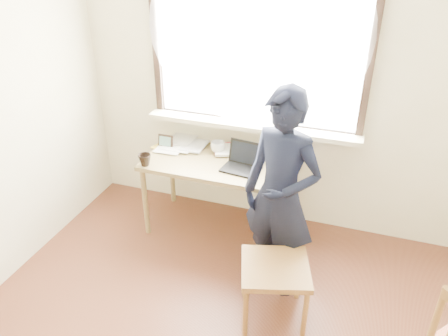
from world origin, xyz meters
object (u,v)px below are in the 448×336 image
(mug_dark, at_px, (145,160))
(work_chair, at_px, (275,274))
(person, at_px, (281,196))
(laptop, at_px, (243,162))
(mug_white, at_px, (218,147))
(desk, at_px, (220,169))

(mug_dark, bearing_deg, work_chair, -25.49)
(mug_dark, distance_m, person, 1.22)
(mug_dark, xyz_separation_m, work_chair, (1.25, -0.60, -0.35))
(work_chair, distance_m, person, 0.53)
(laptop, bearing_deg, mug_white, 145.77)
(desk, height_order, mug_white, mug_white)
(mug_dark, bearing_deg, person, -11.74)
(desk, relative_size, person, 0.82)
(work_chair, bearing_deg, laptop, 119.99)
(laptop, height_order, mug_dark, laptop)
(desk, bearing_deg, mug_dark, -155.36)
(mug_white, distance_m, work_chair, 1.32)
(laptop, distance_m, person, 0.63)
(desk, distance_m, mug_dark, 0.63)
(mug_white, distance_m, person, 0.97)
(mug_white, relative_size, mug_dark, 1.18)
(desk, distance_m, person, 0.82)
(desk, bearing_deg, laptop, -9.61)
(laptop, bearing_deg, work_chair, -60.01)
(laptop, relative_size, mug_white, 2.62)
(desk, xyz_separation_m, work_chair, (0.69, -0.86, -0.23))
(laptop, bearing_deg, person, -48.83)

